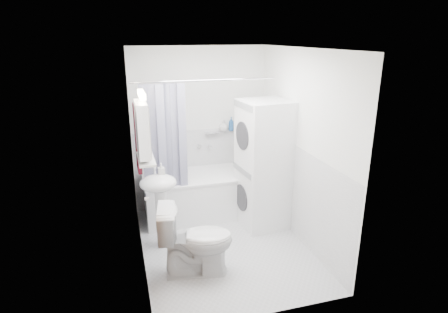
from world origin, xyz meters
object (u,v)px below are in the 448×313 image
object	(u,v)px
washer_dryer	(264,165)
toilet	(196,240)
bathtub	(202,192)
sink	(159,194)

from	to	relation	value
washer_dryer	toilet	xyz separation A→B (m)	(-1.13, -0.87, -0.47)
bathtub	sink	size ratio (longest dim) A/B	1.59
sink	washer_dryer	size ratio (longest dim) A/B	0.60
sink	toilet	world-z (taller)	sink
toilet	sink	bearing A→B (deg)	34.48
sink	washer_dryer	xyz separation A→B (m)	(1.43, 0.21, 0.17)
bathtub	washer_dryer	distance (m)	1.04
sink	bathtub	bearing A→B (deg)	46.26
bathtub	toilet	world-z (taller)	toilet
bathtub	washer_dryer	size ratio (longest dim) A/B	0.95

